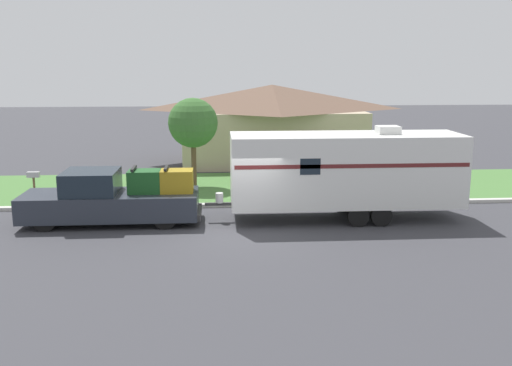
% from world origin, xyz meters
% --- Properties ---
extents(ground_plane, '(120.00, 120.00, 0.00)m').
position_xyz_m(ground_plane, '(0.00, 0.00, 0.00)').
color(ground_plane, '#38383D').
extents(curb_strip, '(80.00, 0.30, 0.14)m').
position_xyz_m(curb_strip, '(0.00, 3.75, 0.07)').
color(curb_strip, beige).
rests_on(curb_strip, ground_plane).
extents(lawn_strip, '(80.00, 7.00, 0.03)m').
position_xyz_m(lawn_strip, '(0.00, 7.40, 0.01)').
color(lawn_strip, '#477538').
rests_on(lawn_strip, ground_plane).
extents(house_across_street, '(10.90, 7.02, 4.46)m').
position_xyz_m(house_across_street, '(2.26, 14.55, 2.31)').
color(house_across_street, tan).
rests_on(house_across_street, ground_plane).
extents(pickup_truck, '(6.32, 2.09, 2.04)m').
position_xyz_m(pickup_truck, '(-4.71, 1.63, 0.89)').
color(pickup_truck, black).
rests_on(pickup_truck, ground_plane).
extents(travel_trailer, '(9.31, 2.38, 3.43)m').
position_xyz_m(travel_trailer, '(3.71, 1.63, 1.86)').
color(travel_trailer, black).
rests_on(travel_trailer, ground_plane).
extents(mailbox, '(0.48, 0.20, 1.39)m').
position_xyz_m(mailbox, '(-8.32, 4.47, 1.07)').
color(mailbox, brown).
rests_on(mailbox, ground_plane).
extents(tree_in_yard, '(2.27, 2.27, 4.13)m').
position_xyz_m(tree_in_yard, '(-2.03, 7.66, 2.97)').
color(tree_in_yard, brown).
rests_on(tree_in_yard, ground_plane).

